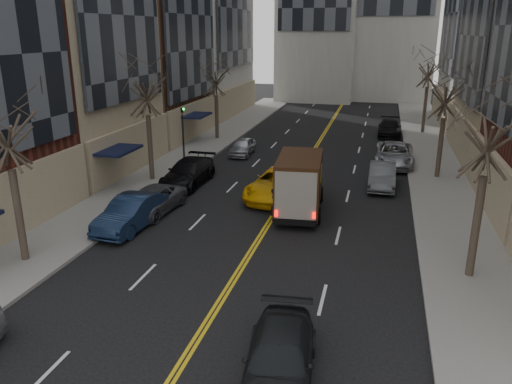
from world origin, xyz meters
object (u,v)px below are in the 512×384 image
(pedestrian, at_px, (275,205))
(taxi, at_px, (278,184))
(observer_sedan, at_px, (279,360))
(ups_truck, at_px, (300,184))

(pedestrian, bearing_deg, taxi, 14.05)
(observer_sedan, relative_size, taxi, 0.84)
(ups_truck, bearing_deg, observer_sedan, -87.85)
(taxi, distance_m, pedestrian, 3.64)
(observer_sedan, bearing_deg, ups_truck, 91.51)
(observer_sedan, height_order, taxi, taxi)
(taxi, bearing_deg, ups_truck, -45.32)
(observer_sedan, xyz_separation_m, pedestrian, (-2.67, 11.80, 0.16))
(taxi, height_order, pedestrian, pedestrian)
(ups_truck, relative_size, observer_sedan, 1.21)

